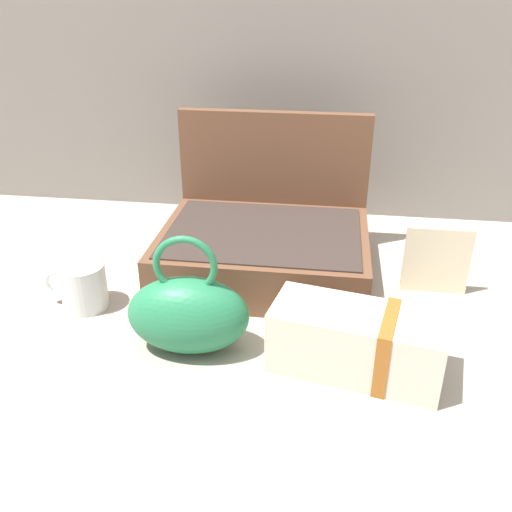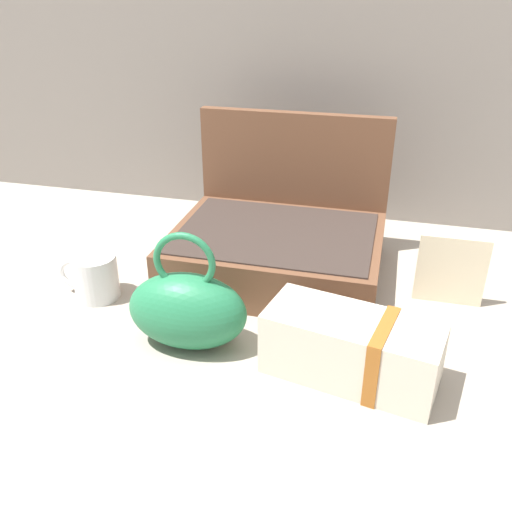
# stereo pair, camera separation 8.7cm
# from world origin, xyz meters

# --- Properties ---
(ground_plane) EXTENTS (6.00, 6.00, 0.00)m
(ground_plane) POSITION_xyz_m (0.00, 0.00, 0.00)
(ground_plane) COLOR #9E9384
(open_suitcase) EXTENTS (0.41, 0.34, 0.29)m
(open_suitcase) POSITION_xyz_m (-0.03, 0.23, 0.07)
(open_suitcase) COLOR brown
(open_suitcase) RESTS_ON ground_plane
(teal_pouch_handbag) EXTENTS (0.20, 0.12, 0.21)m
(teal_pouch_handbag) POSITION_xyz_m (-0.12, -0.06, 0.07)
(teal_pouch_handbag) COLOR #237247
(teal_pouch_handbag) RESTS_ON ground_plane
(cream_toiletry_bag) EXTENTS (0.28, 0.16, 0.11)m
(cream_toiletry_bag) POSITION_xyz_m (0.15, -0.08, 0.05)
(cream_toiletry_bag) COLOR beige
(cream_toiletry_bag) RESTS_ON ground_plane
(coffee_mug) EXTENTS (0.12, 0.08, 0.09)m
(coffee_mug) POSITION_xyz_m (-0.34, 0.04, 0.04)
(coffee_mug) COLOR silver
(coffee_mug) RESTS_ON ground_plane
(info_card_left) EXTENTS (0.12, 0.01, 0.13)m
(info_card_left) POSITION_xyz_m (0.30, 0.18, 0.07)
(info_card_left) COLOR beige
(info_card_left) RESTS_ON ground_plane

